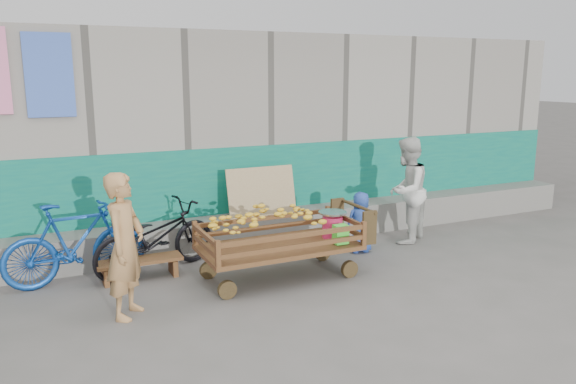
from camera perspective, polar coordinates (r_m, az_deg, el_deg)
name	(u,v)px	position (r m, az deg, el deg)	size (l,w,h in m)	color
ground	(317,308)	(6.04, 2.95, -11.68)	(80.00, 80.00, 0.00)	#595751
building_wall	(202,133)	(9.35, -8.78, 5.95)	(12.00, 3.50, 3.00)	gray
banana_cart	(276,231)	(6.66, -1.18, -4.00)	(2.05, 0.94, 0.87)	#572E1F
bench	(140,264)	(6.99, -14.83, -7.12)	(1.00, 0.30, 0.25)	#572E1F
vendor_man	(125,246)	(5.84, -16.20, -5.25)	(0.54, 0.35, 1.48)	tan
woman	(407,190)	(8.28, 11.95, 0.17)	(0.75, 0.58, 1.54)	silver
child	(361,222)	(7.76, 7.38, -3.06)	(0.41, 0.27, 0.85)	#2747A0
bicycle_dark	(155,238)	(7.14, -13.32, -4.53)	(0.58, 1.66, 0.87)	black
bicycle_blue	(75,243)	(7.01, -20.79, -4.85)	(0.46, 1.63, 0.98)	#12459E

